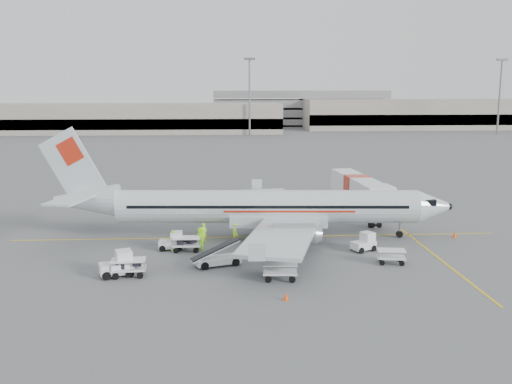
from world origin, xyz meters
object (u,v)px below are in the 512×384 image
aircraft (268,184)px  jet_bridge (357,195)px  tug_mid (171,241)px  tug_fore (363,242)px  tug_aft (116,264)px  belt_loader (217,250)px

aircraft → jet_bridge: 13.90m
aircraft → tug_mid: bearing=-153.7°
jet_bridge → tug_fore: bearing=-105.3°
tug_fore → tug_mid: tug_mid is taller
aircraft → tug_aft: aircraft is taller
jet_bridge → tug_mid: size_ratio=8.06×
tug_fore → tug_aft: size_ratio=0.83×
tug_fore → tug_aft: tug_aft is taller
aircraft → belt_loader: aircraft is taller
tug_aft → aircraft: bearing=22.7°
tug_mid → tug_aft: tug_aft is taller
belt_loader → aircraft: bearing=41.9°
jet_bridge → tug_fore: (-2.65, -13.73, -1.36)m
tug_aft → belt_loader: bearing=-2.4°
tug_aft → tug_fore: bearing=-2.8°
aircraft → belt_loader: size_ratio=7.78×
aircraft → tug_aft: bearing=-135.5°
tug_mid → tug_fore: bearing=-3.6°
tug_mid → aircraft: bearing=23.8°
aircraft → tug_fore: size_ratio=17.97×
belt_loader → tug_aft: (-7.21, -2.07, -0.31)m
belt_loader → tug_aft: bearing=176.7°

